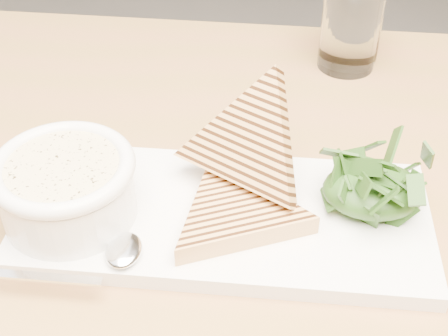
{
  "coord_description": "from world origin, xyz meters",
  "views": [
    {
      "loc": [
        0.12,
        -0.2,
        1.18
      ],
      "look_at": [
        0.12,
        0.24,
        0.82
      ],
      "focal_mm": 50.0,
      "sensor_mm": 36.0,
      "label": 1
    }
  ],
  "objects_px": {
    "table_top": "(317,233)",
    "glass_near": "(350,27)",
    "glass_far": "(354,16)",
    "platter": "(224,217)",
    "soup_bowl": "(68,194)"
  },
  "relations": [
    {
      "from": "table_top",
      "to": "glass_near",
      "type": "height_order",
      "value": "glass_near"
    },
    {
      "from": "glass_far",
      "to": "platter",
      "type": "bearing_deg",
      "value": -118.12
    },
    {
      "from": "glass_far",
      "to": "glass_near",
      "type": "bearing_deg",
      "value": -109.3
    },
    {
      "from": "glass_far",
      "to": "table_top",
      "type": "bearing_deg",
      "value": -104.2
    },
    {
      "from": "table_top",
      "to": "glass_near",
      "type": "xyz_separation_m",
      "value": [
        0.07,
        0.28,
        0.07
      ]
    },
    {
      "from": "table_top",
      "to": "soup_bowl",
      "type": "distance_m",
      "value": 0.24
    },
    {
      "from": "platter",
      "to": "glass_far",
      "type": "distance_m",
      "value": 0.36
    },
    {
      "from": "platter",
      "to": "glass_far",
      "type": "xyz_separation_m",
      "value": [
        0.17,
        0.31,
        0.05
      ]
    },
    {
      "from": "soup_bowl",
      "to": "table_top",
      "type": "bearing_deg",
      "value": 2.15
    },
    {
      "from": "soup_bowl",
      "to": "glass_near",
      "type": "relative_size",
      "value": 1.09
    },
    {
      "from": "table_top",
      "to": "glass_far",
      "type": "distance_m",
      "value": 0.32
    },
    {
      "from": "table_top",
      "to": "glass_near",
      "type": "bearing_deg",
      "value": 76.29
    },
    {
      "from": "platter",
      "to": "glass_far",
      "type": "relative_size",
      "value": 3.38
    },
    {
      "from": "platter",
      "to": "soup_bowl",
      "type": "xyz_separation_m",
      "value": [
        -0.14,
        -0.0,
        0.03
      ]
    },
    {
      "from": "table_top",
      "to": "platter",
      "type": "bearing_deg",
      "value": -176.18
    }
  ]
}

